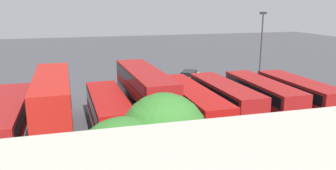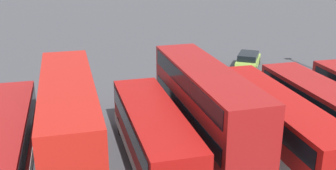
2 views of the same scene
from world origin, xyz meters
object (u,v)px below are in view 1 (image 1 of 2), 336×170
object	(u,v)px
bus_double_decker_fifth	(144,95)
bus_single_deck_sixth	(109,112)
bus_double_decker_seventh	(53,103)
bus_single_deck_third	(224,98)
lamp_post_tall	(261,46)
bus_single_deck_second	(262,95)
bus_single_deck_fourth	(191,104)
waste_bin_yellow	(14,97)
bus_single_deck_near_end	(298,94)
bus_single_deck_far_end	(7,119)
car_hatchback_silver	(189,76)

from	to	relation	value
bus_double_decker_fifth	bus_single_deck_sixth	xyz separation A→B (m)	(3.12, 1.11, -0.83)
bus_double_decker_fifth	bus_double_decker_seventh	bearing A→B (deg)	3.16
bus_single_deck_third	bus_double_decker_seventh	size ratio (longest dim) A/B	0.88
bus_double_decker_seventh	lamp_post_tall	size ratio (longest dim) A/B	1.34
bus_single_deck_second	bus_single_deck_fourth	bearing A→B (deg)	6.48
bus_single_deck_third	waste_bin_yellow	size ratio (longest dim) A/B	11.07
bus_single_deck_near_end	bus_single_deck_fourth	bearing A→B (deg)	2.05
bus_single_deck_far_end	waste_bin_yellow	bearing A→B (deg)	-83.51
bus_double_decker_fifth	bus_single_deck_sixth	size ratio (longest dim) A/B	1.12
bus_single_deck_near_end	car_hatchback_silver	world-z (taller)	bus_single_deck_near_end
bus_single_deck_sixth	car_hatchback_silver	xyz separation A→B (m)	(-11.88, -14.80, -0.92)
lamp_post_tall	bus_double_decker_seventh	bearing A→B (deg)	19.01
lamp_post_tall	car_hatchback_silver	bearing A→B (deg)	-45.39
bus_single_deck_third	bus_double_decker_fifth	world-z (taller)	bus_double_decker_fifth
bus_double_decker_seventh	lamp_post_tall	xyz separation A→B (m)	(-22.29, -7.68, 2.72)
bus_single_deck_third	car_hatchback_silver	xyz separation A→B (m)	(-1.51, -13.73, -0.92)
bus_single_deck_third	bus_single_deck_fourth	bearing A→B (deg)	14.10
bus_single_deck_fourth	bus_single_deck_sixth	bearing A→B (deg)	1.74
bus_single_deck_third	bus_single_deck_far_end	bearing A→B (deg)	2.85
bus_double_decker_fifth	car_hatchback_silver	world-z (taller)	bus_double_decker_fifth
bus_single_deck_second	bus_single_deck_third	world-z (taller)	same
bus_single_deck_sixth	car_hatchback_silver	size ratio (longest dim) A/B	2.26
bus_single_deck_fourth	bus_single_deck_far_end	world-z (taller)	same
bus_single_deck_second	car_hatchback_silver	size ratio (longest dim) A/B	2.30
car_hatchback_silver	lamp_post_tall	size ratio (longest dim) A/B	0.51
bus_double_decker_seventh	bus_single_deck_far_end	distance (m)	3.40
bus_double_decker_fifth	bus_single_deck_far_end	bearing A→B (deg)	5.05
car_hatchback_silver	waste_bin_yellow	xyz separation A→B (m)	(20.46, 3.78, -0.22)
bus_single_deck_sixth	bus_single_deck_near_end	bearing A→B (deg)	-178.07
bus_single_deck_second	bus_double_decker_fifth	size ratio (longest dim) A/B	0.91
bus_single_deck_near_end	bus_double_decker_fifth	xyz separation A→B (m)	(14.53, -0.51, 0.83)
bus_single_deck_near_end	bus_single_deck_second	bearing A→B (deg)	-7.09
lamp_post_tall	waste_bin_yellow	size ratio (longest dim) A/B	9.43
bus_single_deck_sixth	bus_double_decker_seventh	distance (m)	4.23
bus_double_decker_seventh	waste_bin_yellow	size ratio (longest dim) A/B	12.62
bus_single_deck_second	lamp_post_tall	distance (m)	9.11
lamp_post_tall	bus_double_decker_fifth	bearing A→B (deg)	25.77
bus_single_deck_sixth	bus_single_deck_far_end	bearing A→B (deg)	-1.43
bus_single_deck_third	bus_single_deck_sixth	size ratio (longest dim) A/B	1.02
bus_single_deck_third	bus_single_deck_sixth	distance (m)	10.42
bus_single_deck_near_end	bus_single_deck_fourth	world-z (taller)	same
bus_single_deck_second	bus_single_deck_sixth	distance (m)	14.20
lamp_post_tall	bus_single_deck_near_end	bearing A→B (deg)	85.98
bus_single_deck_near_end	car_hatchback_silver	xyz separation A→B (m)	(5.77, -14.20, -0.92)
bus_single_deck_sixth	lamp_post_tall	bearing A→B (deg)	-155.25
car_hatchback_silver	lamp_post_tall	distance (m)	10.05
bus_double_decker_fifth	bus_single_deck_far_end	distance (m)	10.54
bus_single_deck_near_end	bus_double_decker_fifth	size ratio (longest dim) A/B	0.88
bus_single_deck_near_end	lamp_post_tall	xyz separation A→B (m)	(-0.55, -7.79, 3.55)
bus_single_deck_sixth	bus_double_decker_seventh	bearing A→B (deg)	-9.87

